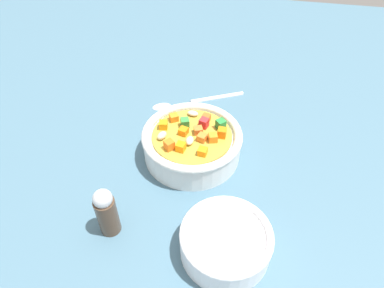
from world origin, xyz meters
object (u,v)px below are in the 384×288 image
at_px(soup_bowl_main, 192,142).
at_px(spoon, 194,100).
at_px(side_bowl_small, 226,242).
at_px(pepper_shaker, 106,212).

relative_size(soup_bowl_main, spoon, 0.93).
height_order(spoon, side_bowl_small, side_bowl_small).
relative_size(spoon, side_bowl_small, 1.48).
bearing_deg(spoon, soup_bowl_main, 73.19).
bearing_deg(soup_bowl_main, pepper_shaker, -116.99).
height_order(soup_bowl_main, side_bowl_small, soup_bowl_main).
xyz_separation_m(spoon, pepper_shaker, (-0.06, -0.31, 0.04)).
relative_size(side_bowl_small, pepper_shaker, 1.46).
distance_m(soup_bowl_main, spoon, 0.15).
bearing_deg(side_bowl_small, spoon, 107.89).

